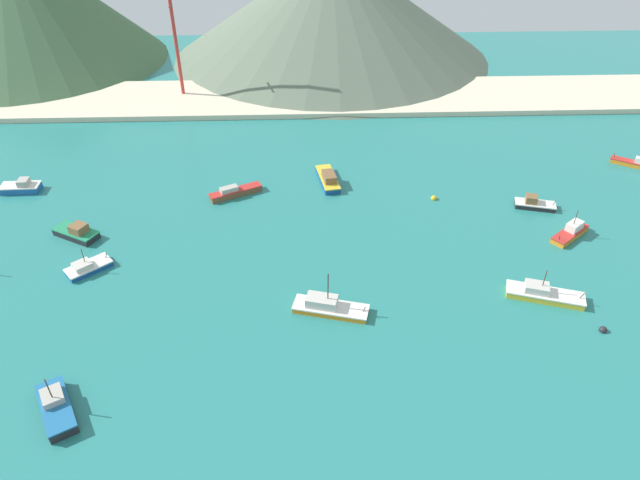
{
  "coord_description": "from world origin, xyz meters",
  "views": [
    {
      "loc": [
        -9.15,
        -20.53,
        54.99
      ],
      "look_at": [
        -6.4,
        54.07,
        0.59
      ],
      "focal_mm": 31.88,
      "sensor_mm": 36.0,
      "label": 1
    }
  ],
  "objects_px": {
    "fishing_boat_1": "(21,187)",
    "fishing_boat_2": "(534,204)",
    "fishing_boat_14": "(328,306)",
    "radio_tower": "(173,23)",
    "fishing_boat_6": "(328,179)",
    "fishing_boat_0": "(56,407)",
    "buoy_2": "(603,330)",
    "fishing_boat_11": "(77,232)",
    "fishing_boat_4": "(571,232)",
    "fishing_boat_8": "(543,294)",
    "buoy_0": "(434,198)",
    "fishing_boat_15": "(637,163)",
    "fishing_boat_3": "(235,192)",
    "fishing_boat_10": "(87,267)"
  },
  "relations": [
    {
      "from": "fishing_boat_8",
      "to": "fishing_boat_14",
      "type": "height_order",
      "value": "fishing_boat_14"
    },
    {
      "from": "fishing_boat_4",
      "to": "fishing_boat_14",
      "type": "relative_size",
      "value": 0.71
    },
    {
      "from": "fishing_boat_0",
      "to": "fishing_boat_14",
      "type": "bearing_deg",
      "value": 26.21
    },
    {
      "from": "fishing_boat_3",
      "to": "fishing_boat_15",
      "type": "height_order",
      "value": "fishing_boat_15"
    },
    {
      "from": "fishing_boat_10",
      "to": "buoy_0",
      "type": "xyz_separation_m",
      "value": [
        57.05,
        18.48,
        -0.46
      ]
    },
    {
      "from": "fishing_boat_0",
      "to": "fishing_boat_2",
      "type": "height_order",
      "value": "fishing_boat_0"
    },
    {
      "from": "fishing_boat_14",
      "to": "buoy_0",
      "type": "height_order",
      "value": "fishing_boat_14"
    },
    {
      "from": "fishing_boat_0",
      "to": "fishing_boat_14",
      "type": "xyz_separation_m",
      "value": [
        32.18,
        15.84,
        -0.02
      ]
    },
    {
      "from": "fishing_boat_1",
      "to": "fishing_boat_10",
      "type": "xyz_separation_m",
      "value": [
        19.17,
        -24.15,
        -0.21
      ]
    },
    {
      "from": "fishing_boat_2",
      "to": "radio_tower",
      "type": "distance_m",
      "value": 89.98
    },
    {
      "from": "fishing_boat_15",
      "to": "fishing_boat_14",
      "type": "bearing_deg",
      "value": -148.21
    },
    {
      "from": "fishing_boat_1",
      "to": "fishing_boat_2",
      "type": "distance_m",
      "value": 93.89
    },
    {
      "from": "fishing_boat_1",
      "to": "radio_tower",
      "type": "xyz_separation_m",
      "value": [
        23.1,
        44.27,
        17.32
      ]
    },
    {
      "from": "fishing_boat_4",
      "to": "fishing_boat_11",
      "type": "xyz_separation_m",
      "value": [
        -81.66,
        2.8,
        0.05
      ]
    },
    {
      "from": "fishing_boat_0",
      "to": "fishing_boat_1",
      "type": "relative_size",
      "value": 1.25
    },
    {
      "from": "fishing_boat_1",
      "to": "fishing_boat_4",
      "type": "xyz_separation_m",
      "value": [
        96.51,
        -17.97,
        -0.01
      ]
    },
    {
      "from": "fishing_boat_11",
      "to": "fishing_boat_14",
      "type": "relative_size",
      "value": 0.75
    },
    {
      "from": "fishing_boat_10",
      "to": "buoy_2",
      "type": "xyz_separation_m",
      "value": [
        73.14,
        -15.67,
        -0.46
      ]
    },
    {
      "from": "fishing_boat_1",
      "to": "fishing_boat_11",
      "type": "bearing_deg",
      "value": -45.61
    },
    {
      "from": "fishing_boat_14",
      "to": "fishing_boat_3",
      "type": "bearing_deg",
      "value": 116.43
    },
    {
      "from": "fishing_boat_2",
      "to": "fishing_boat_11",
      "type": "distance_m",
      "value": 78.84
    },
    {
      "from": "fishing_boat_1",
      "to": "fishing_boat_15",
      "type": "bearing_deg",
      "value": 2.39
    },
    {
      "from": "fishing_boat_2",
      "to": "buoy_2",
      "type": "height_order",
      "value": "fishing_boat_2"
    },
    {
      "from": "fishing_boat_1",
      "to": "fishing_boat_4",
      "type": "relative_size",
      "value": 0.91
    },
    {
      "from": "fishing_boat_2",
      "to": "fishing_boat_11",
      "type": "relative_size",
      "value": 0.89
    },
    {
      "from": "fishing_boat_8",
      "to": "fishing_boat_6",
      "type": "bearing_deg",
      "value": 130.91
    },
    {
      "from": "fishing_boat_3",
      "to": "fishing_boat_11",
      "type": "xyz_separation_m",
      "value": [
        -24.95,
        -12.13,
        0.12
      ]
    },
    {
      "from": "fishing_boat_2",
      "to": "buoy_0",
      "type": "height_order",
      "value": "fishing_boat_2"
    },
    {
      "from": "buoy_2",
      "to": "radio_tower",
      "type": "height_order",
      "value": "radio_tower"
    },
    {
      "from": "fishing_boat_3",
      "to": "fishing_boat_15",
      "type": "relative_size",
      "value": 1.09
    },
    {
      "from": "fishing_boat_1",
      "to": "fishing_boat_14",
      "type": "bearing_deg",
      "value": -31.89
    },
    {
      "from": "fishing_boat_11",
      "to": "fishing_boat_14",
      "type": "distance_m",
      "value": 44.96
    },
    {
      "from": "fishing_boat_3",
      "to": "buoy_2",
      "type": "bearing_deg",
      "value": -35.01
    },
    {
      "from": "fishing_boat_6",
      "to": "fishing_boat_11",
      "type": "distance_m",
      "value": 45.31
    },
    {
      "from": "fishing_boat_1",
      "to": "radio_tower",
      "type": "distance_m",
      "value": 52.85
    },
    {
      "from": "fishing_boat_14",
      "to": "fishing_boat_15",
      "type": "distance_m",
      "value": 74.93
    },
    {
      "from": "fishing_boat_4",
      "to": "fishing_boat_8",
      "type": "bearing_deg",
      "value": -123.8
    },
    {
      "from": "fishing_boat_6",
      "to": "buoy_0",
      "type": "height_order",
      "value": "fishing_boat_6"
    },
    {
      "from": "fishing_boat_2",
      "to": "fishing_boat_4",
      "type": "xyz_separation_m",
      "value": [
        3.05,
        -8.92,
        0.09
      ]
    },
    {
      "from": "fishing_boat_3",
      "to": "radio_tower",
      "type": "bearing_deg",
      "value": 109.45
    },
    {
      "from": "buoy_0",
      "to": "radio_tower",
      "type": "bearing_deg",
      "value": 136.76
    },
    {
      "from": "fishing_boat_6",
      "to": "fishing_boat_8",
      "type": "relative_size",
      "value": 0.89
    },
    {
      "from": "radio_tower",
      "to": "fishing_boat_15",
      "type": "bearing_deg",
      "value": -22.26
    },
    {
      "from": "fishing_boat_14",
      "to": "radio_tower",
      "type": "bearing_deg",
      "value": 112.32
    },
    {
      "from": "fishing_boat_15",
      "to": "fishing_boat_0",
      "type": "bearing_deg",
      "value": -150.01
    },
    {
      "from": "fishing_boat_14",
      "to": "buoy_0",
      "type": "distance_m",
      "value": 35.54
    },
    {
      "from": "radio_tower",
      "to": "fishing_boat_6",
      "type": "bearing_deg",
      "value": -51.8
    },
    {
      "from": "fishing_boat_0",
      "to": "buoy_2",
      "type": "xyz_separation_m",
      "value": [
        69.05,
        10.52,
        -0.68
      ]
    },
    {
      "from": "fishing_boat_11",
      "to": "buoy_2",
      "type": "xyz_separation_m",
      "value": [
        77.46,
        -24.65,
        -0.7
      ]
    },
    {
      "from": "fishing_boat_6",
      "to": "fishing_boat_15",
      "type": "distance_m",
      "value": 62.07
    }
  ]
}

